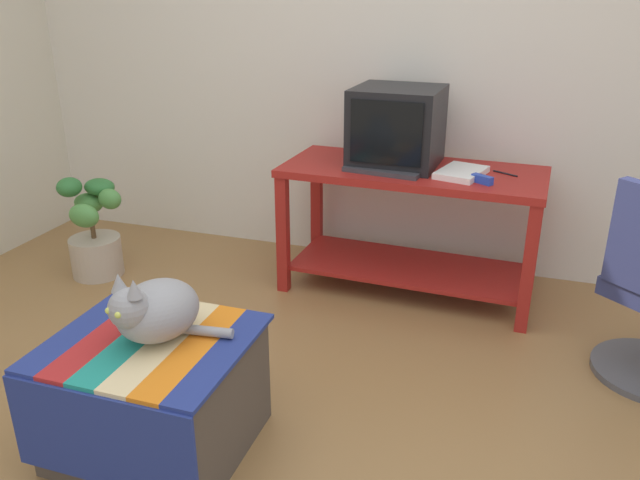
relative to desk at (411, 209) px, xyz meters
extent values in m
plane|color=olive|center=(-0.20, -1.60, -0.48)|extent=(14.00, 14.00, 0.00)
cube|color=silver|center=(-0.20, 0.45, 0.82)|extent=(8.00, 0.10, 2.60)
cube|color=maroon|center=(-0.65, -0.23, -0.15)|extent=(0.06, 0.06, 0.66)
cube|color=maroon|center=(0.63, -0.28, -0.15)|extent=(0.06, 0.06, 0.66)
cube|color=maroon|center=(0.65, 0.23, -0.15)|extent=(0.06, 0.06, 0.66)
cube|color=maroon|center=(-0.63, 0.28, -0.15)|extent=(0.06, 0.06, 0.66)
cube|color=maroon|center=(0.00, 0.00, -0.35)|extent=(1.28, 0.56, 0.02)
cube|color=maroon|center=(0.00, 0.00, 0.21)|extent=(1.39, 0.65, 0.04)
cube|color=black|center=(-0.11, 0.06, 0.24)|extent=(0.33, 0.32, 0.02)
cube|color=black|center=(-0.11, 0.06, 0.43)|extent=(0.46, 0.45, 0.41)
cube|color=black|center=(-0.12, -0.16, 0.44)|extent=(0.37, 0.03, 0.32)
cube|color=#333338|center=(-0.13, -0.13, 0.24)|extent=(0.42, 0.20, 0.02)
cube|color=white|center=(0.26, -0.05, 0.24)|extent=(0.26, 0.33, 0.03)
cube|color=#4C4238|center=(-0.62, -1.59, -0.26)|extent=(0.65, 0.58, 0.43)
cube|color=navy|center=(-0.62, -1.91, -0.22)|extent=(0.69, 0.01, 0.35)
cube|color=navy|center=(-0.90, -1.59, -0.04)|extent=(0.11, 0.62, 0.02)
cube|color=#AD2323|center=(-0.79, -1.59, -0.04)|extent=(0.11, 0.62, 0.02)
cube|color=#1E897A|center=(-0.67, -1.59, -0.04)|extent=(0.11, 0.62, 0.02)
cube|color=beige|center=(-0.56, -1.59, -0.04)|extent=(0.11, 0.62, 0.02)
cube|color=orange|center=(-0.45, -1.59, -0.04)|extent=(0.11, 0.62, 0.02)
cube|color=navy|center=(-0.33, -1.59, -0.04)|extent=(0.11, 0.62, 0.02)
ellipsoid|color=gray|center=(-0.59, -1.56, 0.08)|extent=(0.34, 0.37, 0.21)
sphere|color=gray|center=(-0.63, -1.67, 0.13)|extent=(0.14, 0.14, 0.14)
cylinder|color=gray|center=(-0.46, -1.51, -0.01)|extent=(0.25, 0.07, 0.04)
cone|color=gray|center=(-0.66, -1.65, 0.22)|extent=(0.06, 0.06, 0.06)
cone|color=gray|center=(-0.59, -1.68, 0.22)|extent=(0.06, 0.06, 0.06)
sphere|color=#C6D151|center=(-0.67, -1.72, 0.14)|extent=(0.02, 0.02, 0.02)
sphere|color=#C6D151|center=(-0.62, -1.73, 0.14)|extent=(0.02, 0.02, 0.02)
cylinder|color=#B7A893|center=(-1.78, -0.39, -0.36)|extent=(0.29, 0.29, 0.23)
cylinder|color=brown|center=(-1.78, -0.39, -0.17)|extent=(0.03, 0.03, 0.15)
ellipsoid|color=#4C8E42|center=(-1.66, -0.36, -0.01)|extent=(0.14, 0.10, 0.12)
ellipsoid|color=#2D7033|center=(-1.76, -0.31, 0.04)|extent=(0.18, 0.15, 0.10)
ellipsoid|color=#4C8E42|center=(-1.83, -0.33, -0.06)|extent=(0.18, 0.13, 0.12)
ellipsoid|color=#2D7033|center=(-1.86, -0.43, 0.07)|extent=(0.14, 0.14, 0.11)
ellipsoid|color=#4C8E42|center=(-1.72, -0.51, -0.06)|extent=(0.18, 0.11, 0.13)
cube|color=#2342B7|center=(0.37, -0.16, 0.25)|extent=(0.11, 0.09, 0.04)
cylinder|color=black|center=(0.47, 0.04, 0.23)|extent=(0.13, 0.08, 0.01)
camera|label=1|loc=(0.56, -3.23, 1.13)|focal=35.62mm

